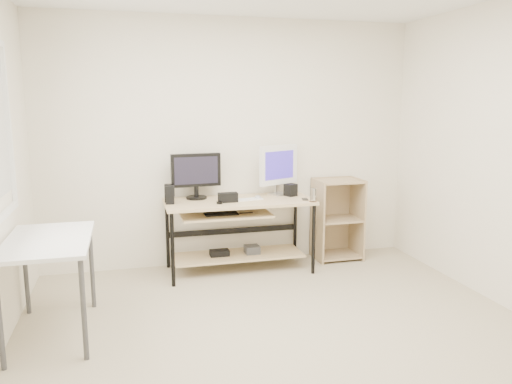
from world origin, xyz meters
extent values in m
cube|color=#B8AA8D|center=(0.00, 0.00, -0.01)|extent=(4.00, 4.00, 0.01)
cube|color=white|center=(0.00, 2.00, 1.30)|extent=(4.00, 0.01, 2.60)
cube|color=white|center=(0.00, -2.00, 1.30)|extent=(4.00, 0.01, 2.60)
cube|color=#D5BB87|center=(0.00, 1.66, 0.73)|extent=(1.50, 0.65, 0.03)
cube|color=#D5BB87|center=(-0.15, 1.60, 0.62)|extent=(0.90, 0.49, 0.02)
cube|color=#D5BB87|center=(0.00, 1.71, 0.15)|extent=(1.35, 0.46, 0.02)
cube|color=black|center=(-0.20, 1.60, 0.64)|extent=(0.33, 0.22, 0.01)
cylinder|color=black|center=(0.05, 1.55, 0.64)|extent=(0.14, 0.01, 0.01)
cube|color=#3E3E40|center=(0.15, 1.71, 0.20)|extent=(0.15, 0.15, 0.08)
cube|color=black|center=(-0.20, 1.71, 0.19)|extent=(0.20, 0.12, 0.06)
cylinder|color=black|center=(-0.71, 1.37, 0.36)|extent=(0.04, 0.04, 0.72)
cylinder|color=black|center=(-0.71, 1.94, 0.36)|extent=(0.04, 0.04, 0.72)
cylinder|color=black|center=(0.71, 1.37, 0.36)|extent=(0.04, 0.04, 0.72)
cylinder|color=black|center=(0.71, 1.94, 0.36)|extent=(0.04, 0.04, 0.72)
cube|color=white|center=(-1.68, 0.60, 0.73)|extent=(0.60, 1.00, 0.03)
cylinder|color=#3E3E40|center=(-1.94, 1.06, 0.36)|extent=(0.04, 0.04, 0.72)
cylinder|color=#3E3E40|center=(-1.42, 0.14, 0.36)|extent=(0.04, 0.04, 0.72)
cylinder|color=#3E3E40|center=(-1.42, 1.06, 0.36)|extent=(0.04, 0.04, 0.72)
cube|color=tan|center=(0.91, 1.78, 0.45)|extent=(0.02, 0.40, 0.90)
cube|color=tan|center=(1.39, 1.78, 0.45)|extent=(0.02, 0.40, 0.90)
cube|color=tan|center=(1.15, 1.97, 0.45)|extent=(0.50, 0.02, 0.90)
cube|color=tan|center=(1.15, 1.78, 0.04)|extent=(0.46, 0.38, 0.02)
cube|color=tan|center=(1.15, 1.78, 0.45)|extent=(0.46, 0.38, 0.02)
cube|color=tan|center=(1.15, 1.78, 0.88)|extent=(0.46, 0.38, 0.02)
cylinder|color=black|center=(-0.41, 1.84, 0.76)|extent=(0.21, 0.21, 0.02)
cylinder|color=black|center=(-0.41, 1.84, 0.82)|extent=(0.05, 0.05, 0.11)
cube|color=black|center=(-0.41, 1.84, 1.05)|extent=(0.51, 0.09, 0.34)
cube|color=black|center=(-0.41, 1.81, 1.05)|extent=(0.43, 0.04, 0.27)
cube|color=silver|center=(0.48, 1.84, 0.76)|extent=(0.18, 0.16, 0.01)
cylinder|color=silver|center=(0.48, 1.84, 0.81)|extent=(0.04, 0.04, 0.10)
cube|color=white|center=(0.48, 1.84, 1.07)|extent=(0.47, 0.25, 0.42)
cube|color=#3726A7|center=(0.48, 1.81, 1.07)|extent=(0.39, 0.18, 0.33)
cube|color=white|center=(0.05, 1.63, 0.76)|extent=(0.39, 0.17, 0.01)
ellipsoid|color=#BCBCC1|center=(0.20, 1.67, 0.77)|extent=(0.09, 0.12, 0.04)
cube|color=black|center=(-0.13, 1.58, 0.80)|extent=(0.19, 0.09, 0.10)
cube|color=black|center=(-0.70, 1.64, 0.79)|extent=(0.09, 0.09, 0.07)
cube|color=black|center=(-0.70, 1.64, 0.88)|extent=(0.10, 0.10, 0.11)
cube|color=black|center=(0.58, 1.74, 0.81)|extent=(0.14, 0.14, 0.13)
cube|color=black|center=(-0.69, 1.73, 0.84)|extent=(0.10, 0.07, 0.18)
cylinder|color=black|center=(-0.23, 1.52, 0.76)|extent=(0.07, 0.07, 0.02)
cube|color=black|center=(0.66, 1.51, 0.75)|extent=(0.08, 0.12, 0.01)
cylinder|color=#A5734A|center=(0.70, 1.38, 0.75)|extent=(0.10, 0.10, 0.01)
cylinder|color=white|center=(0.70, 1.38, 0.82)|extent=(0.08, 0.08, 0.13)
camera|label=1|loc=(-1.10, -3.21, 1.75)|focal=35.00mm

